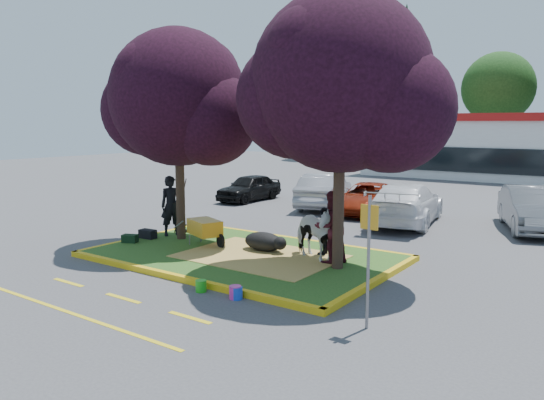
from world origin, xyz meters
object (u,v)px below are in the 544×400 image
Objects in this scene: bucket_pink at (235,292)px; wheelbarrow at (205,228)px; car_silver at (324,191)px; sign_post at (369,247)px; handler at (171,206)px; car_black at (249,188)px; calf at (264,241)px; bucket_blue at (237,293)px; cow at (312,232)px; bucket_green at (201,286)px.

wheelbarrow is at bearing 140.33° from bucket_pink.
sign_post is at bearing 106.58° from car_silver.
wheelbarrow is at bearing 159.79° from sign_post.
car_black is at bearing 51.44° from handler.
car_silver is (-4.65, 12.05, 0.62)m from bucket_pink.
car_silver is (4.06, 0.27, 0.12)m from car_black.
calf is 4.34× the size of bucket_pink.
wheelbarrow reaches higher than bucket_blue.
wheelbarrow reaches higher than bucket_pink.
handler reaches higher than wheelbarrow.
bucket_pink is at bearing 180.00° from bucket_blue.
car_black is (-5.14, 8.82, -0.03)m from wheelbarrow.
car_silver reaches higher than calf.
bucket_blue is at bearing -53.50° from car_black.
cow is at bearing 92.11° from bucket_blue.
wheelbarrow is (-1.86, -0.43, 0.26)m from calf.
calf is at bearing 110.82° from cow.
cow is 4.58m from sign_post.
cow reaches higher than bucket_pink.
bucket_green is at bearing -174.41° from sign_post.
bucket_pink is (-3.06, -0.10, -1.40)m from sign_post.
bucket_green is at bearing -175.60° from bucket_pink.
wheelbarrow is 7.02× the size of bucket_pink.
car_black is 4.07m from car_silver.
car_silver is at bearing 24.97° from handler.
calf reaches higher than bucket_blue.
wheelbarrow is at bearing 80.48° from car_silver.
bucket_pink is at bearing -92.01° from handler.
sign_post is 9.33× the size of bucket_green.
cow reaches higher than wheelbarrow.
wheelbarrow is 7.51× the size of bucket_green.
calf is at bearing 35.22° from wheelbarrow.
handler is (-5.32, 0.01, 0.23)m from cow.
cow is 12.05m from car_black.
bucket_pink is 14.66m from car_black.
bucket_green is at bearing -172.26° from cow.
car_silver is at bearing 125.96° from sign_post.
handler is at bearing -68.64° from car_black.
bucket_green is 14.18m from car_black.
bucket_pink is at bearing -53.63° from car_black.
bucket_pink is at bearing 4.40° from bucket_green.
bucket_blue is 0.06× the size of car_silver.
wheelbarrow is (1.83, -0.41, -0.44)m from handler.
cow is at bearing -60.13° from handler.
bucket_blue is 12.94m from car_silver.
bucket_blue is 14.68m from car_black.
bucket_green is 0.07× the size of car_black.
cow is at bearing 91.39° from bucket_pink.
calf is 3.81m from bucket_pink.
bucket_pink is at bearing 94.83° from car_silver.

